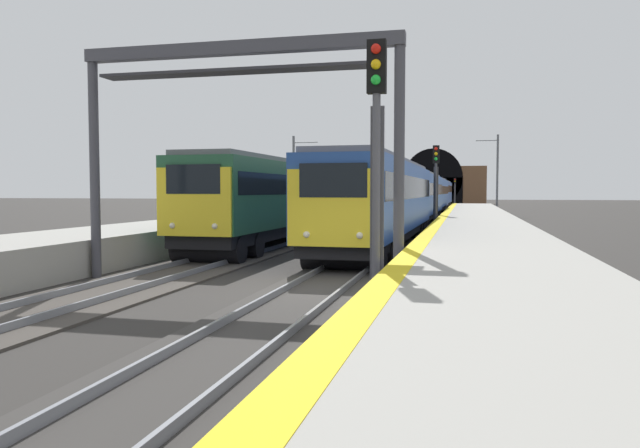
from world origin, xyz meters
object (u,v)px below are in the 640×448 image
at_px(railway_signal_mid, 436,180).
at_px(catenary_mast_near, 497,174).
at_px(railway_signal_near, 376,152).
at_px(railway_signal_far, 455,190).
at_px(train_main_approaching, 424,194).
at_px(overhead_signal_gantry, 237,99).
at_px(catenary_mast_far, 294,176).
at_px(train_adjacent_platform, 357,194).

xyz_separation_m(railway_signal_mid, catenary_mast_near, (29.00, -4.85, 1.13)).
relative_size(railway_signal_near, railway_signal_mid, 1.06).
bearing_deg(catenary_mast_near, railway_signal_far, 8.07).
bearing_deg(train_main_approaching, overhead_signal_gantry, -2.82).
distance_m(railway_signal_mid, railway_signal_far, 63.19).
xyz_separation_m(railway_signal_near, overhead_signal_gantry, (3.62, 4.36, 1.73)).
bearing_deg(catenary_mast_far, overhead_signal_gantry, -166.35).
bearing_deg(overhead_signal_gantry, railway_signal_far, -2.96).
distance_m(railway_signal_near, catenary_mast_far, 43.68).
bearing_deg(railway_signal_near, train_adjacent_platform, -169.35).
xyz_separation_m(railway_signal_near, catenary_mast_far, (41.51, 13.56, 0.55)).
distance_m(train_adjacent_platform, catenary_mast_near, 20.87).
xyz_separation_m(railway_signal_mid, railway_signal_far, (63.19, -0.00, -0.47)).
bearing_deg(railway_signal_far, railway_signal_near, 0.00).
bearing_deg(train_adjacent_platform, railway_signal_far, 173.10).
distance_m(overhead_signal_gantry, catenary_mast_far, 39.01).
height_order(catenary_mast_near, catenary_mast_far, catenary_mast_near).
bearing_deg(catenary_mast_near, railway_signal_near, 174.83).
relative_size(railway_signal_far, catenary_mast_far, 0.60).
bearing_deg(catenary_mast_far, catenary_mast_near, -56.70).
distance_m(train_adjacent_platform, railway_signal_far, 51.81).
xyz_separation_m(train_adjacent_platform, catenary_mast_near, (17.16, -11.70, 2.01)).
distance_m(train_adjacent_platform, overhead_signal_gantry, 33.04).
bearing_deg(railway_signal_near, overhead_signal_gantry, -129.71).
distance_m(catenary_mast_near, catenary_mast_far, 22.03).
relative_size(railway_signal_near, catenary_mast_far, 0.74).
distance_m(train_main_approaching, railway_signal_far, 45.58).
bearing_deg(overhead_signal_gantry, railway_signal_mid, -11.74).
relative_size(railway_signal_near, overhead_signal_gantry, 0.60).
distance_m(overhead_signal_gantry, catenary_mast_near, 50.83).
bearing_deg(catenary_mast_near, railway_signal_mid, 170.51).
distance_m(train_adjacent_platform, catenary_mast_far, 8.55).
bearing_deg(railway_signal_near, catenary_mast_far, -161.91).
height_order(train_adjacent_platform, catenary_mast_near, catenary_mast_near).
relative_size(catenary_mast_near, catenary_mast_far, 1.11).
bearing_deg(railway_signal_near, train_main_approaching, -177.47).
height_order(railway_signal_mid, overhead_signal_gantry, overhead_signal_gantry).
relative_size(railway_signal_far, catenary_mast_near, 0.54).
xyz_separation_m(railway_signal_far, catenary_mast_near, (-34.19, -4.85, 1.59)).
height_order(train_adjacent_platform, railway_signal_mid, railway_signal_mid).
distance_m(railway_signal_mid, catenary_mast_near, 29.43).
xyz_separation_m(catenary_mast_near, catenary_mast_far, (-12.09, 18.41, -0.41)).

